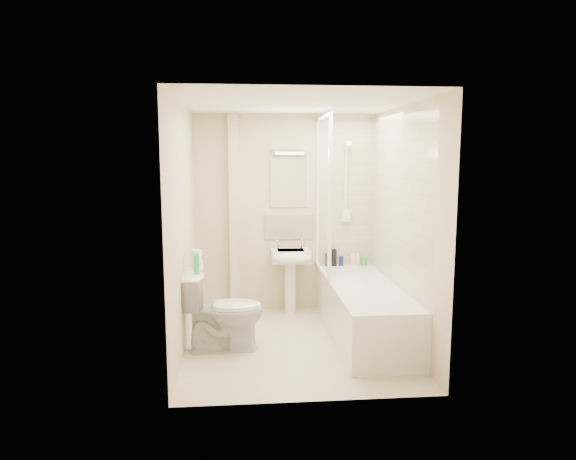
{
  "coord_description": "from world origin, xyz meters",
  "views": [
    {
      "loc": [
        -0.52,
        -4.99,
        1.9
      ],
      "look_at": [
        -0.06,
        0.2,
        1.15
      ],
      "focal_mm": 32.0,
      "sensor_mm": 36.0,
      "label": 1
    }
  ],
  "objects": [
    {
      "name": "bottle_green",
      "position": [
        0.98,
        1.16,
        0.6
      ],
      "size": [
        0.07,
        0.07,
        0.1
      ],
      "primitive_type": "cylinder",
      "color": "green",
      "rests_on": "bathtub"
    },
    {
      "name": "shower_screen",
      "position": [
        0.4,
        0.8,
        1.45
      ],
      "size": [
        0.04,
        0.92,
        1.8
      ],
      "color": "white",
      "rests_on": "bathtub"
    },
    {
      "name": "pedestal_sink",
      "position": [
        0.05,
        1.01,
        0.62
      ],
      "size": [
        0.46,
        0.44,
        0.89
      ],
      "color": "white",
      "rests_on": "ground"
    },
    {
      "name": "ceiling",
      "position": [
        0.0,
        0.0,
        2.4
      ],
      "size": [
        2.2,
        2.5,
        0.02
      ],
      "primitive_type": "cube",
      "color": "white",
      "rests_on": "wall_back"
    },
    {
      "name": "toilet_roll_upper",
      "position": [
        -0.98,
        0.01,
        0.93
      ],
      "size": [
        0.11,
        0.11,
        0.11
      ],
      "primitive_type": "cylinder",
      "color": "white",
      "rests_on": "toilet_roll_lower"
    },
    {
      "name": "wall_right",
      "position": [
        1.1,
        0.0,
        1.2
      ],
      "size": [
        0.02,
        2.5,
        2.4
      ],
      "primitive_type": "cube",
      "color": "beige",
      "rests_on": "ground"
    },
    {
      "name": "bottle_cream",
      "position": [
        0.84,
        1.16,
        0.62
      ],
      "size": [
        0.06,
        0.06,
        0.15
      ],
      "primitive_type": "cylinder",
      "color": "beige",
      "rests_on": "bathtub"
    },
    {
      "name": "wall_back",
      "position": [
        0.0,
        1.25,
        1.2
      ],
      "size": [
        2.2,
        0.02,
        2.4
      ],
      "primitive_type": "cube",
      "color": "beige",
      "rests_on": "ground"
    },
    {
      "name": "tile_right",
      "position": [
        1.09,
        0.2,
        1.42
      ],
      "size": [
        0.01,
        2.1,
        1.75
      ],
      "primitive_type": "cube",
      "color": "beige",
      "rests_on": "wall_right"
    },
    {
      "name": "bottle_blue",
      "position": [
        0.69,
        1.16,
        0.61
      ],
      "size": [
        0.05,
        0.05,
        0.12
      ],
      "primitive_type": "cylinder",
      "color": "navy",
      "rests_on": "bathtub"
    },
    {
      "name": "mirror",
      "position": [
        0.05,
        1.24,
        1.58
      ],
      "size": [
        0.46,
        0.01,
        0.6
      ],
      "primitive_type": "cube",
      "color": "white",
      "rests_on": "wall_back"
    },
    {
      "name": "bottle_white_b",
      "position": [
        0.9,
        1.16,
        0.63
      ],
      "size": [
        0.06,
        0.06,
        0.15
      ],
      "primitive_type": "cylinder",
      "color": "silver",
      "rests_on": "bathtub"
    },
    {
      "name": "floor",
      "position": [
        0.0,
        0.0,
        0.0
      ],
      "size": [
        2.5,
        2.5,
        0.0
      ],
      "primitive_type": "plane",
      "color": "beige",
      "rests_on": "ground"
    },
    {
      "name": "bottle_black_a",
      "position": [
        0.52,
        1.16,
        0.63
      ],
      "size": [
        0.06,
        0.06,
        0.16
      ],
      "primitive_type": "cylinder",
      "color": "black",
      "rests_on": "bathtub"
    },
    {
      "name": "toilet_roll_lower",
      "position": [
        -0.97,
        0.01,
        0.83
      ],
      "size": [
        0.1,
        0.1,
        0.09
      ],
      "primitive_type": "cylinder",
      "color": "white",
      "rests_on": "toilet"
    },
    {
      "name": "bottle_black_b",
      "position": [
        0.6,
        1.16,
        0.66
      ],
      "size": [
        0.06,
        0.06,
        0.21
      ],
      "primitive_type": "cylinder",
      "color": "black",
      "rests_on": "bathtub"
    },
    {
      "name": "splashback",
      "position": [
        0.05,
        1.24,
        1.03
      ],
      "size": [
        0.6,
        0.02,
        0.3
      ],
      "primitive_type": "cube",
      "color": "beige",
      "rests_on": "wall_back"
    },
    {
      "name": "shower_fixture",
      "position": [
        0.75,
        1.19,
        1.55
      ],
      "size": [
        0.1,
        0.16,
        0.99
      ],
      "color": "white",
      "rests_on": "wall_back"
    },
    {
      "name": "green_bottle",
      "position": [
        -0.96,
        -0.16,
        0.88
      ],
      "size": [
        0.05,
        0.05,
        0.19
      ],
      "primitive_type": "cylinder",
      "color": "#2ACD60",
      "rests_on": "toilet"
    },
    {
      "name": "pipe_boxing",
      "position": [
        -0.62,
        1.19,
        1.2
      ],
      "size": [
        0.12,
        0.12,
        2.4
      ],
      "primitive_type": "cube",
      "color": "beige",
      "rests_on": "ground"
    },
    {
      "name": "wall_left",
      "position": [
        -1.1,
        0.0,
        1.2
      ],
      "size": [
        0.02,
        2.5,
        2.4
      ],
      "primitive_type": "cube",
      "color": "beige",
      "rests_on": "ground"
    },
    {
      "name": "toilet",
      "position": [
        -0.72,
        -0.07,
        0.39
      ],
      "size": [
        0.48,
        0.79,
        0.79
      ],
      "primitive_type": "imported",
      "rotation": [
        0.0,
        0.0,
        1.6
      ],
      "color": "white",
      "rests_on": "ground"
    },
    {
      "name": "strip_light",
      "position": [
        0.05,
        1.22,
        1.95
      ],
      "size": [
        0.42,
        0.07,
        0.07
      ],
      "primitive_type": "cube",
      "color": "silver",
      "rests_on": "wall_back"
    },
    {
      "name": "tile_back",
      "position": [
        0.75,
        1.24,
        1.42
      ],
      "size": [
        0.7,
        0.01,
        1.75
      ],
      "primitive_type": "cube",
      "color": "beige",
      "rests_on": "wall_back"
    },
    {
      "name": "bathtub",
      "position": [
        0.75,
        0.2,
        0.29
      ],
      "size": [
        0.7,
        2.1,
        0.55
      ],
      "color": "white",
      "rests_on": "ground"
    }
  ]
}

